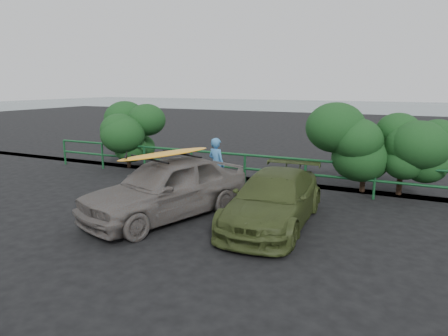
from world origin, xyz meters
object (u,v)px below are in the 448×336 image
at_px(man, 216,165).
at_px(sedan, 167,188).
at_px(olive_vehicle, 274,199).
at_px(surfboard, 166,154).
at_px(guardrail, 217,167).

bearing_deg(man, sedan, 108.45).
xyz_separation_m(sedan, olive_vehicle, (2.55, 0.62, -0.14)).
height_order(olive_vehicle, surfboard, surfboard).
distance_m(sedan, man, 2.69).
bearing_deg(olive_vehicle, guardrail, 131.02).
bearing_deg(olive_vehicle, sedan, -168.92).
relative_size(olive_vehicle, man, 2.53).
height_order(olive_vehicle, man, man).
height_order(guardrail, surfboard, surfboard).
bearing_deg(guardrail, surfboard, -82.56).
relative_size(olive_vehicle, surfboard, 1.58).
bearing_deg(sedan, surfboard, 0.00).
height_order(guardrail, man, man).
distance_m(olive_vehicle, surfboard, 2.80).
height_order(sedan, surfboard, surfboard).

